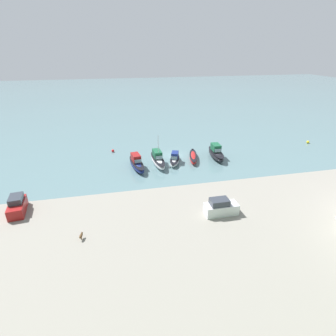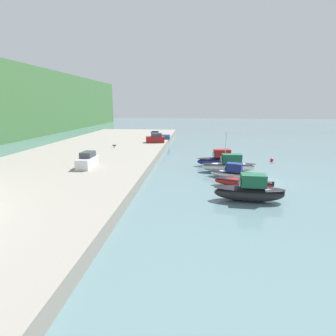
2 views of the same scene
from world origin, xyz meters
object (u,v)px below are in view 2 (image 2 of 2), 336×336
at_px(parked_car_0, 156,139).
at_px(dog_on_quay, 114,146).
at_px(moored_boat_3, 229,165).
at_px(parked_car_1, 87,161).
at_px(moored_boat_2, 232,173).
at_px(moored_boat_1, 243,183).
at_px(moored_boat_4, 220,160).
at_px(pickup_truck_1, 159,136).
at_px(moored_boat_0, 249,191).
at_px(mooring_buoy_1, 272,160).

bearing_deg(parked_car_0, dog_on_quay, 132.47).
xyz_separation_m(moored_boat_3, parked_car_1, (-4.48, 20.08, 1.25)).
distance_m(moored_boat_2, parked_car_1, 20.19).
bearing_deg(parked_car_0, moored_boat_1, -158.60).
bearing_deg(parked_car_1, moored_boat_2, -176.91).
distance_m(moored_boat_4, pickup_truck_1, 26.60).
bearing_deg(moored_boat_2, moored_boat_0, -156.57).
distance_m(moored_boat_2, moored_boat_4, 7.65).
relative_size(moored_boat_3, moored_boat_4, 1.05).
xyz_separation_m(moored_boat_4, pickup_truck_1, (23.02, 13.27, 1.17)).
height_order(moored_boat_1, moored_boat_3, moored_boat_3).
relative_size(moored_boat_2, parked_car_0, 1.43).
relative_size(moored_boat_3, dog_on_quay, 9.32).
height_order(moored_boat_1, moored_boat_2, moored_boat_2).
bearing_deg(parked_car_1, moored_boat_4, -155.61).
xyz_separation_m(parked_car_0, mooring_buoy_1, (-12.43, -22.72, -1.96)).
relative_size(moored_boat_3, parked_car_1, 1.96).
relative_size(moored_boat_0, moored_boat_4, 0.94).
distance_m(moored_boat_1, parked_car_1, 21.17).
bearing_deg(moored_boat_4, parked_car_0, 29.52).
bearing_deg(moored_boat_0, dog_on_quay, 44.89).
relative_size(parked_car_1, dog_on_quay, 4.75).
bearing_deg(parked_car_0, mooring_buoy_1, -125.22).
distance_m(moored_boat_0, moored_boat_3, 12.19).
bearing_deg(moored_boat_1, parked_car_1, 97.10).
xyz_separation_m(moored_boat_0, pickup_truck_1, (39.38, 14.79, 1.08)).
xyz_separation_m(moored_boat_2, parked_car_0, (24.19, 14.16, 1.50)).
xyz_separation_m(moored_boat_1, moored_boat_3, (7.44, 0.82, 0.42)).
height_order(parked_car_0, dog_on_quay, parked_car_0).
xyz_separation_m(moored_boat_0, moored_boat_1, (4.74, -0.25, -0.49)).
bearing_deg(dog_on_quay, mooring_buoy_1, 95.71).
relative_size(moored_boat_1, moored_boat_3, 0.89).
bearing_deg(dog_on_quay, moored_boat_4, 81.49).
bearing_deg(parked_car_1, moored_boat_1, 171.99).
xyz_separation_m(parked_car_1, pickup_truck_1, (31.68, -5.86, -0.10)).
bearing_deg(parked_car_1, moored_boat_3, -167.38).
height_order(moored_boat_4, pickup_truck_1, pickup_truck_1).
distance_m(moored_boat_0, moored_boat_4, 16.42).
distance_m(moored_boat_2, pickup_truck_1, 33.79).
height_order(moored_boat_4, dog_on_quay, moored_boat_4).
distance_m(moored_boat_0, pickup_truck_1, 42.08).
bearing_deg(dog_on_quay, moored_boat_0, 55.22).
relative_size(moored_boat_3, parked_car_0, 1.88).
bearing_deg(moored_boat_2, parked_car_1, 112.94).
xyz_separation_m(moored_boat_4, mooring_buoy_1, (4.17, -9.53, -0.69)).
height_order(pickup_truck_1, dog_on_quay, pickup_truck_1).
xyz_separation_m(moored_boat_0, mooring_buoy_1, (20.52, -8.01, -0.78)).
relative_size(moored_boat_4, mooring_buoy_1, 12.90).
bearing_deg(moored_boat_4, moored_boat_2, 178.39).
xyz_separation_m(moored_boat_3, parked_car_0, (20.78, 14.14, 1.25)).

